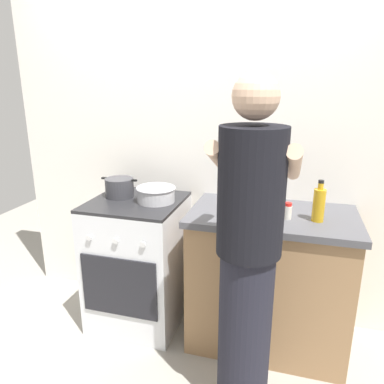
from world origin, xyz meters
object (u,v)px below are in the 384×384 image
object	(u,v)px
stove_range	(139,261)
oil_bottle	(319,204)
person	(248,259)
utensil_crock	(241,187)
spice_bottle	(288,211)
mixing_bowl	(156,194)
pot	(120,188)

from	to	relation	value
stove_range	oil_bottle	world-z (taller)	oil_bottle
oil_bottle	person	xyz separation A→B (m)	(-0.32, -0.50, -0.14)
oil_bottle	person	world-z (taller)	person
stove_range	utensil_crock	bearing A→B (deg)	13.45
utensil_crock	person	size ratio (longest dim) A/B	0.19
stove_range	spice_bottle	size ratio (longest dim) A/B	9.22
stove_range	spice_bottle	world-z (taller)	spice_bottle
mixing_bowl	stove_range	bearing A→B (deg)	-172.89
stove_range	person	xyz separation A→B (m)	(0.83, -0.56, 0.41)
oil_bottle	pot	bearing A→B (deg)	175.02
utensil_crock	spice_bottle	xyz separation A→B (m)	(0.31, -0.24, -0.05)
mixing_bowl	spice_bottle	world-z (taller)	mixing_bowl
spice_bottle	stove_range	bearing A→B (deg)	175.64
stove_range	oil_bottle	bearing A→B (deg)	-3.08
stove_range	pot	size ratio (longest dim) A/B	3.45
pot	spice_bottle	bearing A→B (deg)	-6.37
pot	mixing_bowl	xyz separation A→B (m)	(0.28, -0.03, -0.01)
spice_bottle	oil_bottle	size ratio (longest dim) A/B	0.41
stove_range	utensil_crock	size ratio (longest dim) A/B	2.72
spice_bottle	person	xyz separation A→B (m)	(-0.16, -0.49, -0.09)
mixing_bowl	person	size ratio (longest dim) A/B	0.15
person	stove_range	bearing A→B (deg)	145.68
mixing_bowl	person	world-z (taller)	person
pot	spice_bottle	world-z (taller)	pot
pot	person	size ratio (longest dim) A/B	0.15
oil_bottle	spice_bottle	bearing A→B (deg)	-175.39
mixing_bowl	person	bearing A→B (deg)	-40.27
pot	mixing_bowl	world-z (taller)	pot
utensil_crock	person	bearing A→B (deg)	-78.31
spice_bottle	oil_bottle	world-z (taller)	oil_bottle
utensil_crock	mixing_bowl	bearing A→B (deg)	-164.94
stove_range	spice_bottle	bearing A→B (deg)	-4.36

